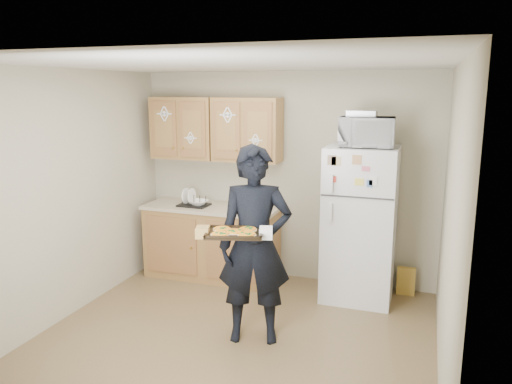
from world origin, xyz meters
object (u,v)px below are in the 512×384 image
baking_tray (234,234)px  dish_rack (194,200)px  person (255,245)px  microwave (367,132)px  refrigerator (360,224)px

baking_tray → dish_rack: baking_tray is taller
person → microwave: microwave is taller
refrigerator → microwave: (0.04, -0.05, 1.01)m
refrigerator → baking_tray: (-0.86, -1.57, 0.24)m
microwave → baking_tray: bearing=-124.0°
baking_tray → dish_rack: bearing=109.6°
refrigerator → dish_rack: (-2.00, -0.01, 0.12)m
refrigerator → microwave: bearing=-54.2°
person → baking_tray: person is taller
person → baking_tray: 0.35m
baking_tray → microwave: microwave is taller
refrigerator → baking_tray: refrigerator is taller
baking_tray → microwave: size_ratio=0.85×
refrigerator → baking_tray: size_ratio=3.55×
person → microwave: size_ratio=3.22×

